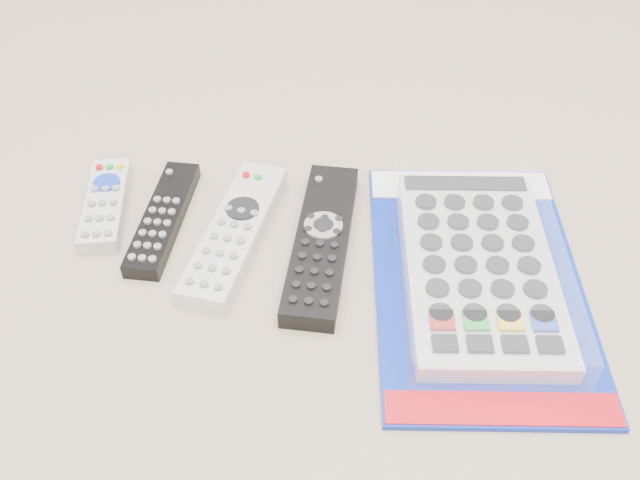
# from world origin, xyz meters

# --- Properties ---
(remote_small_grey) EXTENTS (0.07, 0.15, 0.02)m
(remote_small_grey) POSITION_xyz_m (-0.21, 0.07, 0.01)
(remote_small_grey) COLOR #B3B3B5
(remote_small_grey) RESTS_ON ground
(remote_slim_black) EXTENTS (0.05, 0.18, 0.02)m
(remote_slim_black) POSITION_xyz_m (-0.14, 0.05, 0.01)
(remote_slim_black) COLOR black
(remote_slim_black) RESTS_ON ground
(remote_silver_dvd) EXTENTS (0.09, 0.23, 0.03)m
(remote_silver_dvd) POSITION_xyz_m (-0.05, 0.03, 0.01)
(remote_silver_dvd) COLOR silver
(remote_silver_dvd) RESTS_ON ground
(remote_large_black) EXTENTS (0.07, 0.24, 0.03)m
(remote_large_black) POSITION_xyz_m (0.04, 0.02, 0.01)
(remote_large_black) COLOR black
(remote_large_black) RESTS_ON ground
(jumbo_remote_packaged) EXTENTS (0.24, 0.37, 0.05)m
(jumbo_remote_packaged) POSITION_xyz_m (0.21, -0.01, 0.02)
(jumbo_remote_packaged) COLOR #0E269E
(jumbo_remote_packaged) RESTS_ON ground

